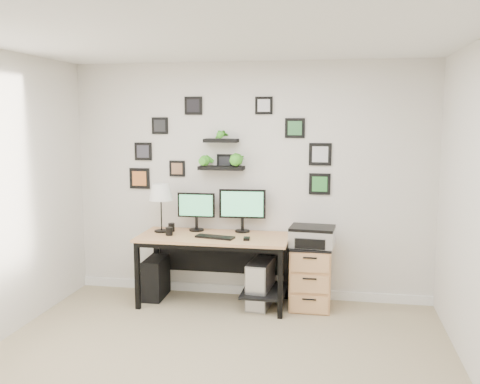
% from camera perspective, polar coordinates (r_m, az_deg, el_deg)
% --- Properties ---
extents(room, '(4.00, 4.00, 4.00)m').
position_cam_1_polar(room, '(6.18, 0.99, -10.44)').
color(room, tan).
rests_on(room, ground).
extents(desk, '(1.60, 0.70, 0.75)m').
position_cam_1_polar(desk, '(5.77, -2.40, -5.82)').
color(desk, tan).
rests_on(desk, ground).
extents(monitor_left, '(0.42, 0.17, 0.43)m').
position_cam_1_polar(monitor_left, '(5.92, -4.69, -1.79)').
color(monitor_left, black).
rests_on(monitor_left, desk).
extents(monitor_right, '(0.51, 0.17, 0.47)m').
position_cam_1_polar(monitor_right, '(5.84, 0.25, -1.59)').
color(monitor_right, black).
rests_on(monitor_right, desk).
extents(keyboard, '(0.43, 0.21, 0.02)m').
position_cam_1_polar(keyboard, '(5.61, -2.69, -4.82)').
color(keyboard, black).
rests_on(keyboard, desk).
extents(mouse, '(0.07, 0.10, 0.03)m').
position_cam_1_polar(mouse, '(5.51, 0.72, -5.00)').
color(mouse, black).
rests_on(mouse, desk).
extents(table_lamp, '(0.26, 0.26, 0.53)m').
position_cam_1_polar(table_lamp, '(5.90, -8.44, -0.13)').
color(table_lamp, black).
rests_on(table_lamp, desk).
extents(mug, '(0.08, 0.08, 0.09)m').
position_cam_1_polar(mug, '(5.77, -7.57, -4.18)').
color(mug, black).
rests_on(mug, desk).
extents(pen_cup, '(0.07, 0.07, 0.09)m').
position_cam_1_polar(pen_cup, '(5.96, -7.32, -3.76)').
color(pen_cup, black).
rests_on(pen_cup, desk).
extents(pc_tower_black, '(0.21, 0.45, 0.45)m').
position_cam_1_polar(pc_tower_black, '(6.12, -8.94, -9.01)').
color(pc_tower_black, black).
rests_on(pc_tower_black, ground).
extents(pc_tower_grey, '(0.26, 0.51, 0.49)m').
position_cam_1_polar(pc_tower_grey, '(5.78, 2.20, -9.72)').
color(pc_tower_grey, gray).
rests_on(pc_tower_grey, ground).
extents(file_cabinet, '(0.43, 0.53, 0.67)m').
position_cam_1_polar(file_cabinet, '(5.77, 7.56, -8.87)').
color(file_cabinet, tan).
rests_on(file_cabinet, ground).
extents(printer, '(0.48, 0.40, 0.21)m').
position_cam_1_polar(printer, '(5.62, 7.71, -4.71)').
color(printer, silver).
rests_on(printer, file_cabinet).
extents(wall_decor, '(2.29, 0.18, 1.06)m').
position_cam_1_polar(wall_decor, '(5.87, -1.72, 4.48)').
color(wall_decor, black).
rests_on(wall_decor, ground).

